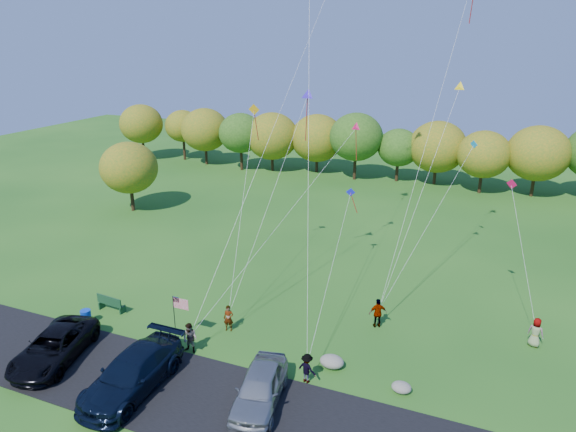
{
  "coord_description": "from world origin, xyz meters",
  "views": [
    {
      "loc": [
        10.92,
        -21.35,
        16.65
      ],
      "look_at": [
        -0.26,
        6.0,
        6.22
      ],
      "focal_mm": 32.0,
      "sensor_mm": 36.0,
      "label": 1
    }
  ],
  "objects_px": {
    "minivan_dark": "(54,347)",
    "flyer_e": "(536,332)",
    "flyer_a": "(229,318)",
    "flyer_c": "(307,368)",
    "park_bench": "(110,303)",
    "minivan_silver": "(260,388)",
    "flyer_b": "(190,338)",
    "flyer_d": "(378,313)",
    "minivan_navy": "(132,373)",
    "trash_barrel": "(86,317)"
  },
  "relations": [
    {
      "from": "minivan_dark",
      "to": "flyer_b",
      "type": "height_order",
      "value": "flyer_b"
    },
    {
      "from": "flyer_a",
      "to": "flyer_c",
      "type": "relative_size",
      "value": 1.01
    },
    {
      "from": "flyer_c",
      "to": "minivan_navy",
      "type": "bearing_deg",
      "value": 41.5
    },
    {
      "from": "minivan_silver",
      "to": "flyer_a",
      "type": "bearing_deg",
      "value": 120.54
    },
    {
      "from": "flyer_b",
      "to": "trash_barrel",
      "type": "relative_size",
      "value": 1.94
    },
    {
      "from": "minivan_dark",
      "to": "flyer_e",
      "type": "bearing_deg",
      "value": 11.53
    },
    {
      "from": "minivan_silver",
      "to": "flyer_e",
      "type": "height_order",
      "value": "minivan_silver"
    },
    {
      "from": "minivan_silver",
      "to": "flyer_a",
      "type": "distance_m",
      "value": 6.86
    },
    {
      "from": "minivan_dark",
      "to": "trash_barrel",
      "type": "height_order",
      "value": "minivan_dark"
    },
    {
      "from": "flyer_e",
      "to": "park_bench",
      "type": "relative_size",
      "value": 0.88
    },
    {
      "from": "minivan_dark",
      "to": "minivan_navy",
      "type": "relative_size",
      "value": 0.91
    },
    {
      "from": "flyer_c",
      "to": "park_bench",
      "type": "distance_m",
      "value": 14.14
    },
    {
      "from": "flyer_b",
      "to": "park_bench",
      "type": "height_order",
      "value": "flyer_b"
    },
    {
      "from": "minivan_navy",
      "to": "minivan_dark",
      "type": "bearing_deg",
      "value": 175.54
    },
    {
      "from": "flyer_d",
      "to": "park_bench",
      "type": "xyz_separation_m",
      "value": [
        -16.15,
        -4.63,
        -0.34
      ]
    },
    {
      "from": "flyer_a",
      "to": "flyer_c",
      "type": "height_order",
      "value": "flyer_a"
    },
    {
      "from": "flyer_d",
      "to": "flyer_a",
      "type": "bearing_deg",
      "value": -3.37
    },
    {
      "from": "flyer_d",
      "to": "flyer_e",
      "type": "relative_size",
      "value": 1.07
    },
    {
      "from": "flyer_a",
      "to": "flyer_d",
      "type": "distance_m",
      "value": 8.93
    },
    {
      "from": "flyer_c",
      "to": "trash_barrel",
      "type": "relative_size",
      "value": 1.75
    },
    {
      "from": "flyer_d",
      "to": "flyer_e",
      "type": "height_order",
      "value": "flyer_d"
    },
    {
      "from": "flyer_c",
      "to": "flyer_e",
      "type": "height_order",
      "value": "flyer_e"
    },
    {
      "from": "minivan_navy",
      "to": "flyer_a",
      "type": "xyz_separation_m",
      "value": [
        1.75,
        6.63,
        -0.17
      ]
    },
    {
      "from": "minivan_silver",
      "to": "park_bench",
      "type": "xyz_separation_m",
      "value": [
        -12.53,
        4.3,
        -0.33
      ]
    },
    {
      "from": "minivan_silver",
      "to": "flyer_b",
      "type": "distance_m",
      "value": 5.9
    },
    {
      "from": "flyer_b",
      "to": "flyer_c",
      "type": "relative_size",
      "value": 1.11
    },
    {
      "from": "minivan_dark",
      "to": "park_bench",
      "type": "height_order",
      "value": "minivan_dark"
    },
    {
      "from": "minivan_dark",
      "to": "flyer_a",
      "type": "height_order",
      "value": "minivan_dark"
    },
    {
      "from": "flyer_e",
      "to": "trash_barrel",
      "type": "distance_m",
      "value": 26.36
    },
    {
      "from": "minivan_silver",
      "to": "flyer_e",
      "type": "xyz_separation_m",
      "value": [
        12.3,
        10.29,
        -0.05
      ]
    },
    {
      "from": "minivan_dark",
      "to": "flyer_a",
      "type": "bearing_deg",
      "value": 27.0
    },
    {
      "from": "trash_barrel",
      "to": "minivan_navy",
      "type": "bearing_deg",
      "value": -30.99
    },
    {
      "from": "minivan_dark",
      "to": "park_bench",
      "type": "distance_m",
      "value": 5.4
    },
    {
      "from": "minivan_navy",
      "to": "park_bench",
      "type": "xyz_separation_m",
      "value": [
        -6.28,
        5.74,
        -0.4
      ]
    },
    {
      "from": "flyer_d",
      "to": "flyer_c",
      "type": "bearing_deg",
      "value": 43.74
    },
    {
      "from": "flyer_b",
      "to": "flyer_c",
      "type": "bearing_deg",
      "value": 0.51
    },
    {
      "from": "flyer_b",
      "to": "flyer_c",
      "type": "height_order",
      "value": "flyer_b"
    },
    {
      "from": "minivan_silver",
      "to": "flyer_c",
      "type": "height_order",
      "value": "minivan_silver"
    },
    {
      "from": "flyer_a",
      "to": "flyer_c",
      "type": "bearing_deg",
      "value": -39.11
    },
    {
      "from": "minivan_silver",
      "to": "flyer_e",
      "type": "bearing_deg",
      "value": 29.58
    },
    {
      "from": "minivan_silver",
      "to": "flyer_d",
      "type": "height_order",
      "value": "flyer_d"
    },
    {
      "from": "minivan_silver",
      "to": "flyer_d",
      "type": "distance_m",
      "value": 9.64
    },
    {
      "from": "flyer_a",
      "to": "flyer_e",
      "type": "height_order",
      "value": "flyer_e"
    },
    {
      "from": "flyer_b",
      "to": "park_bench",
      "type": "xyz_separation_m",
      "value": [
        -7.14,
        1.89,
        -0.3
      ]
    },
    {
      "from": "minivan_navy",
      "to": "flyer_b",
      "type": "xyz_separation_m",
      "value": [
        0.85,
        3.86,
        -0.1
      ]
    },
    {
      "from": "minivan_dark",
      "to": "flyer_e",
      "type": "relative_size",
      "value": 3.31
    },
    {
      "from": "flyer_a",
      "to": "park_bench",
      "type": "bearing_deg",
      "value": 172.06
    },
    {
      "from": "minivan_navy",
      "to": "flyer_d",
      "type": "bearing_deg",
      "value": 46.23
    },
    {
      "from": "minivan_navy",
      "to": "flyer_a",
      "type": "height_order",
      "value": "minivan_navy"
    },
    {
      "from": "minivan_silver",
      "to": "park_bench",
      "type": "relative_size",
      "value": 2.53
    }
  ]
}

